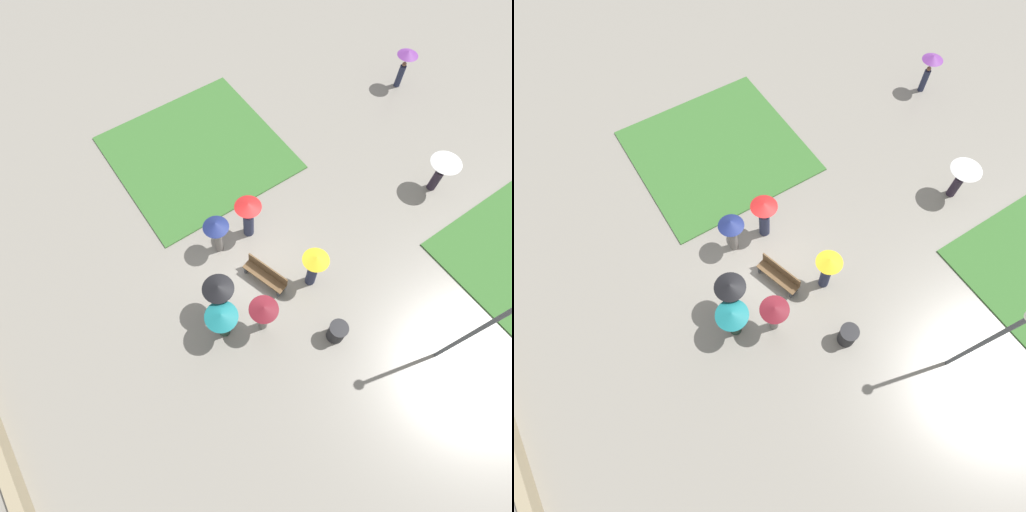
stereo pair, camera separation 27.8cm
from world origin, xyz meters
TOP-DOWN VIEW (x-y plane):
  - ground_plane at (0.00, 0.00)m, footprint 90.00×90.00m
  - lawn_patch_near at (-5.80, 1.29)m, footprint 6.61×6.75m
  - park_bench at (0.67, 0.27)m, footprint 1.72×0.90m
  - lamp_post at (6.08, 3.34)m, footprint 0.32×0.32m
  - trash_bin at (3.68, 1.00)m, footprint 0.63×0.63m
  - crowd_person_yellow at (1.62, 1.56)m, footprint 0.90×0.90m
  - crowd_person_teal at (1.45, -1.96)m, footprint 1.06×1.06m
  - crowd_person_navy at (-1.36, -0.41)m, footprint 0.92×0.92m
  - crowd_person_maroon at (2.01, -0.78)m, footprint 0.94×0.94m
  - crowd_person_red at (-1.31, 0.89)m, footprint 0.97×0.97m
  - crowd_person_black at (0.68, -1.58)m, footprint 1.02×1.02m
  - lone_walker_far_path at (-4.01, 11.20)m, footprint 0.92×0.92m
  - lone_walker_mid_plaza at (1.15, 8.18)m, footprint 1.18×1.18m

SIDE VIEW (x-z plane):
  - ground_plane at x=0.00m, z-range 0.00..0.00m
  - lawn_patch_near at x=-5.80m, z-range 0.00..0.06m
  - trash_bin at x=3.68m, z-range 0.00..0.90m
  - park_bench at x=0.67m, z-range 0.02..0.92m
  - crowd_person_teal at x=1.45m, z-range 0.29..2.04m
  - crowd_person_red at x=-1.31m, z-range 0.24..2.17m
  - crowd_person_yellow at x=1.62m, z-range 0.30..2.21m
  - lone_walker_far_path at x=-4.01m, z-range 0.41..2.21m
  - crowd_person_maroon at x=2.01m, z-range 0.40..2.23m
  - crowd_person_navy at x=-1.36m, z-range 0.42..2.21m
  - lone_walker_mid_plaza at x=1.15m, z-range 0.48..2.25m
  - crowd_person_black at x=0.68m, z-range 0.46..2.37m
  - lamp_post at x=6.08m, z-range 0.66..5.60m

